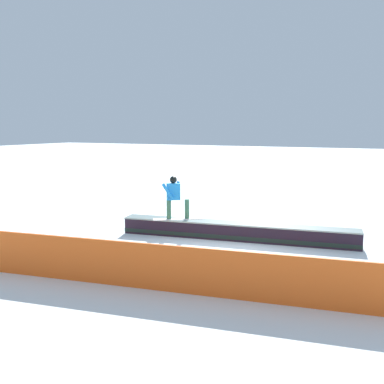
# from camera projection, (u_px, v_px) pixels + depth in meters

# --- Properties ---
(ground_plane) EXTENTS (120.00, 120.00, 0.00)m
(ground_plane) POSITION_uv_depth(u_px,v_px,m) (236.00, 240.00, 12.97)
(ground_plane) COLOR white
(grind_box) EXTENTS (7.01, 1.69, 0.51)m
(grind_box) POSITION_uv_depth(u_px,v_px,m) (236.00, 232.00, 12.93)
(grind_box) COLOR black
(grind_box) RESTS_ON ground_plane
(snowboarder) EXTENTS (1.44, 1.09, 1.33)m
(snowboarder) POSITION_uv_depth(u_px,v_px,m) (175.00, 196.00, 13.31)
(snowboarder) COLOR white
(snowboarder) RESTS_ON grind_box
(safety_fence) EXTENTS (9.62, 1.59, 0.97)m
(safety_fence) POSITION_uv_depth(u_px,v_px,m) (159.00, 267.00, 8.89)
(safety_fence) COLOR orange
(safety_fence) RESTS_ON ground_plane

